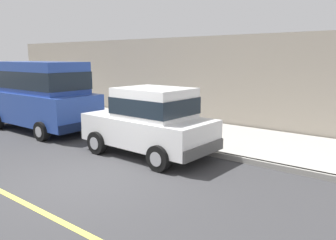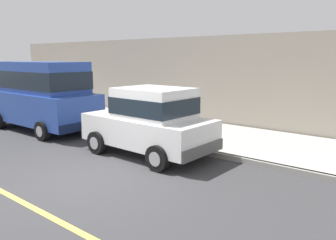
# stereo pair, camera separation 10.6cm
# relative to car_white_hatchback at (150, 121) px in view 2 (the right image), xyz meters

# --- Properties ---
(ground_plane) EXTENTS (80.00, 80.00, 0.00)m
(ground_plane) POSITION_rel_car_white_hatchback_xyz_m (-2.21, -0.13, -0.98)
(ground_plane) COLOR #38383A
(curb) EXTENTS (0.16, 64.00, 0.14)m
(curb) POSITION_rel_car_white_hatchback_xyz_m (0.99, -0.13, -0.91)
(curb) COLOR gray
(curb) RESTS_ON ground
(sidewalk) EXTENTS (3.60, 64.00, 0.14)m
(sidewalk) POSITION_rel_car_white_hatchback_xyz_m (2.79, -0.13, -0.91)
(sidewalk) COLOR #A8A59E
(sidewalk) RESTS_ON ground
(lane_centre_line) EXTENTS (0.12, 57.60, 0.01)m
(lane_centre_line) POSITION_rel_car_white_hatchback_xyz_m (-3.81, -0.13, -0.97)
(lane_centre_line) COLOR #E0D64C
(lane_centre_line) RESTS_ON ground
(car_white_hatchback) EXTENTS (2.03, 3.84, 1.88)m
(car_white_hatchback) POSITION_rel_car_white_hatchback_xyz_m (0.00, 0.00, 0.00)
(car_white_hatchback) COLOR white
(car_white_hatchback) RESTS_ON ground
(car_blue_van) EXTENTS (2.16, 4.91, 2.52)m
(car_blue_van) POSITION_rel_car_white_hatchback_xyz_m (-0.05, 5.32, 0.42)
(car_blue_van) COLOR #28479E
(car_blue_van) RESTS_ON ground
(dog_tan) EXTENTS (0.67, 0.45, 0.49)m
(dog_tan) POSITION_rel_car_white_hatchback_xyz_m (2.17, 0.04, -0.55)
(dog_tan) COLOR tan
(dog_tan) RESTS_ON sidewalk
(building_facade) EXTENTS (0.50, 20.00, 3.49)m
(building_facade) POSITION_rel_car_white_hatchback_xyz_m (4.89, 4.25, 0.77)
(building_facade) COLOR #9E9384
(building_facade) RESTS_ON ground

